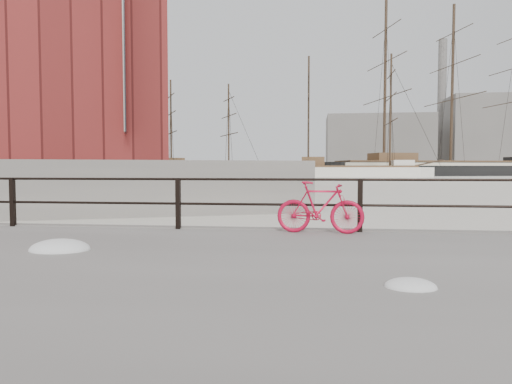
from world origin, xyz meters
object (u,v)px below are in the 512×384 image
(barque_black, at_px, (450,176))
(schooner_left, at_px, (201,177))
(workboat_near, at_px, (43,184))
(bicycle, at_px, (320,207))
(schooner_mid, at_px, (348,177))
(workboat_far, at_px, (99,180))

(barque_black, xyz_separation_m, schooner_left, (-48.17, -15.69, 0.00))
(schooner_left, bearing_deg, workboat_near, -126.28)
(bicycle, height_order, workboat_near, workboat_near)
(schooner_mid, distance_m, schooner_left, 26.41)
(bicycle, height_order, workboat_far, workboat_far)
(bicycle, relative_size, barque_black, 0.02)
(schooner_left, bearing_deg, bicycle, -102.07)
(schooner_mid, relative_size, workboat_far, 3.12)
(barque_black, relative_size, schooner_left, 2.71)
(barque_black, relative_size, workboat_near, 5.22)
(bicycle, height_order, barque_black, barque_black)
(barque_black, bearing_deg, workboat_near, -151.11)
(workboat_near, bearing_deg, schooner_mid, 8.03)
(barque_black, bearing_deg, workboat_far, -160.25)
(workboat_near, relative_size, workboat_far, 1.25)
(workboat_near, bearing_deg, barque_black, 3.89)
(barque_black, xyz_separation_m, workboat_near, (-54.26, -55.22, 0.00))
(barque_black, height_order, schooner_mid, barque_black)
(workboat_far, bearing_deg, schooner_mid, 23.26)
(schooner_mid, bearing_deg, workboat_far, -144.74)
(schooner_mid, bearing_deg, workboat_near, -130.37)
(barque_black, height_order, workboat_near, barque_black)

